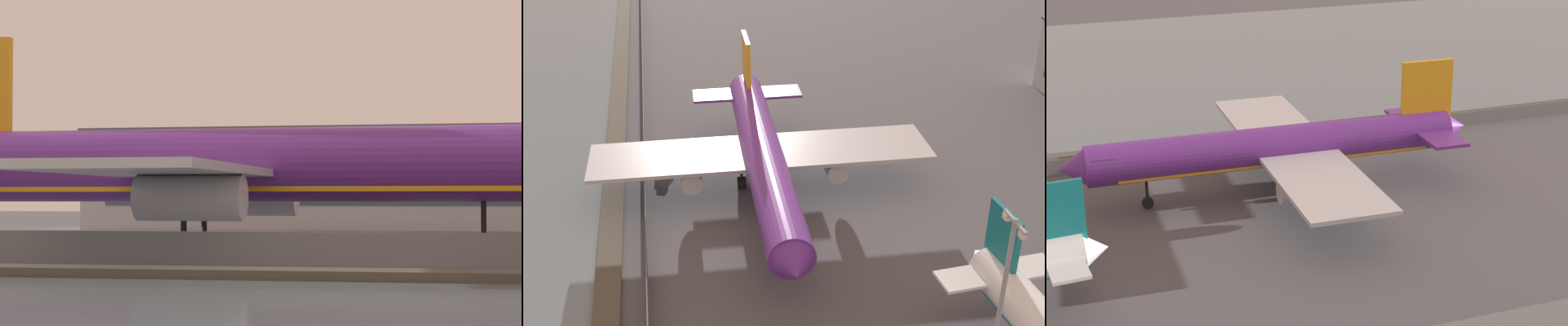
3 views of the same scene
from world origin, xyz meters
TOP-DOWN VIEW (x-y plane):
  - ground_plane at (0.00, 0.00)m, footprint 500.00×500.00m
  - waterfront_lagoon at (0.00, -71.00)m, footprint 320.00×98.00m
  - shoreline_seawall at (0.00, -20.50)m, footprint 320.00×3.00m
  - perimeter_fence at (0.00, -16.00)m, footprint 280.00×0.10m
  - cargo_jet_purple at (5.69, 0.33)m, footprint 55.70×47.51m
  - baggage_tug at (-5.15, -13.02)m, footprint 3.58×2.89m

SIDE VIEW (x-z plane):
  - ground_plane at x=0.00m, z-range 0.00..0.00m
  - waterfront_lagoon at x=0.00m, z-range 0.00..0.01m
  - shoreline_seawall at x=0.00m, z-range 0.00..0.50m
  - baggage_tug at x=-5.15m, z-range -0.09..1.71m
  - perimeter_fence at x=0.00m, z-range 0.00..2.24m
  - cargo_jet_purple at x=5.69m, z-range -1.95..14.57m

